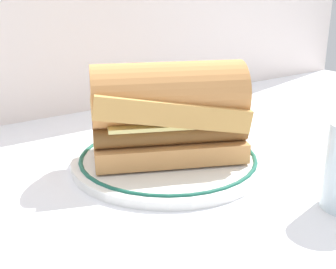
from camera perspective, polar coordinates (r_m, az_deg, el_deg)
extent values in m
plane|color=white|center=(0.63, -0.43, -4.26)|extent=(1.50, 1.50, 0.00)
cylinder|color=white|center=(0.63, 0.00, -3.32)|extent=(0.27, 0.27, 0.01)
torus|color=#195947|center=(0.63, 0.00, -2.82)|extent=(0.25, 0.25, 0.01)
cube|color=tan|center=(0.63, 0.00, -1.47)|extent=(0.23, 0.17, 0.03)
cylinder|color=brown|center=(0.59, 0.47, -0.05)|extent=(0.20, 0.10, 0.03)
cylinder|color=brown|center=(0.62, 0.00, 0.77)|extent=(0.20, 0.10, 0.03)
cylinder|color=brown|center=(0.64, -0.44, 1.52)|extent=(0.20, 0.10, 0.03)
cube|color=#EAD67A|center=(0.61, 0.00, 2.12)|extent=(0.19, 0.15, 0.01)
cube|color=tan|center=(0.61, 0.00, 3.70)|extent=(0.23, 0.17, 0.06)
cylinder|color=#CB874A|center=(0.60, 0.00, 5.07)|extent=(0.22, 0.16, 0.09)
cube|color=silver|center=(0.84, -3.49, 2.11)|extent=(0.09, 0.04, 0.01)
cube|color=black|center=(0.89, -0.34, 3.43)|extent=(0.06, 0.03, 0.01)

